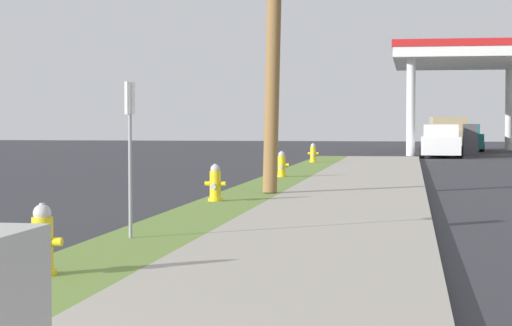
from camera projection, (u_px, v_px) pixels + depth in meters
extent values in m
cylinder|color=yellow|center=(43.00, 272.00, 9.81)|extent=(0.29, 0.29, 0.06)
cylinder|color=yellow|center=(42.00, 246.00, 9.80)|extent=(0.22, 0.22, 0.60)
sphere|color=#B2B2B7|center=(42.00, 213.00, 9.78)|extent=(0.19, 0.19, 0.19)
cylinder|color=#B2B2B7|center=(42.00, 205.00, 9.78)|extent=(0.06, 0.06, 0.05)
cylinder|color=yellow|center=(28.00, 241.00, 9.82)|extent=(0.10, 0.09, 0.09)
cylinder|color=yellow|center=(57.00, 242.00, 9.77)|extent=(0.10, 0.09, 0.09)
cylinder|color=#B2B2B7|center=(36.00, 248.00, 9.63)|extent=(0.11, 0.12, 0.11)
cylinder|color=yellow|center=(215.00, 199.00, 18.99)|extent=(0.29, 0.29, 0.06)
cylinder|color=yellow|center=(215.00, 186.00, 18.98)|extent=(0.22, 0.22, 0.60)
sphere|color=#B2B2B7|center=(215.00, 169.00, 18.96)|extent=(0.19, 0.19, 0.19)
cylinder|color=#B2B2B7|center=(215.00, 165.00, 18.96)|extent=(0.06, 0.06, 0.05)
cylinder|color=yellow|center=(207.00, 184.00, 19.00)|extent=(0.10, 0.09, 0.09)
cylinder|color=yellow|center=(223.00, 184.00, 18.95)|extent=(0.10, 0.09, 0.09)
cylinder|color=#B2B2B7|center=(214.00, 187.00, 18.81)|extent=(0.11, 0.12, 0.11)
cylinder|color=yellow|center=(282.00, 176.00, 27.33)|extent=(0.29, 0.29, 0.06)
cylinder|color=yellow|center=(282.00, 166.00, 27.32)|extent=(0.22, 0.22, 0.60)
sphere|color=#B2B2B7|center=(282.00, 155.00, 27.30)|extent=(0.19, 0.19, 0.19)
cylinder|color=#B2B2B7|center=(282.00, 152.00, 27.30)|extent=(0.06, 0.06, 0.05)
cylinder|color=yellow|center=(276.00, 165.00, 27.34)|extent=(0.10, 0.09, 0.09)
cylinder|color=yellow|center=(287.00, 165.00, 27.29)|extent=(0.10, 0.09, 0.09)
cylinder|color=#B2B2B7|center=(281.00, 167.00, 27.15)|extent=(0.11, 0.12, 0.11)
cylinder|color=yellow|center=(313.00, 161.00, 37.23)|extent=(0.29, 0.29, 0.06)
cylinder|color=yellow|center=(313.00, 155.00, 37.22)|extent=(0.22, 0.22, 0.60)
sphere|color=#B2B2B7|center=(313.00, 146.00, 37.20)|extent=(0.19, 0.19, 0.19)
cylinder|color=#B2B2B7|center=(313.00, 144.00, 37.20)|extent=(0.06, 0.06, 0.05)
cylinder|color=yellow|center=(309.00, 153.00, 37.24)|extent=(0.10, 0.09, 0.09)
cylinder|color=yellow|center=(317.00, 153.00, 37.19)|extent=(0.10, 0.09, 0.09)
cylinder|color=#B2B2B7|center=(313.00, 155.00, 37.05)|extent=(0.11, 0.12, 0.11)
cylinder|color=gray|center=(130.00, 161.00, 12.92)|extent=(0.05, 0.05, 2.10)
cube|color=white|center=(130.00, 98.00, 12.88)|extent=(0.04, 0.36, 0.44)
cylinder|color=silver|center=(411.00, 107.00, 47.39)|extent=(0.44, 0.44, 4.88)
cylinder|color=silver|center=(411.00, 110.00, 58.04)|extent=(0.44, 0.44, 4.88)
cylinder|color=silver|center=(509.00, 110.00, 57.11)|extent=(0.44, 0.44, 4.88)
cube|color=white|center=(465.00, 59.00, 52.13)|extent=(7.61, 12.60, 0.50)
cube|color=red|center=(465.00, 51.00, 52.11)|extent=(7.71, 12.70, 0.36)
cube|color=#47474C|center=(470.00, 140.00, 47.00)|extent=(0.70, 1.10, 1.60)
cube|color=#47474C|center=(459.00, 137.00, 57.64)|extent=(0.70, 1.10, 1.60)
cube|color=#197075|center=(463.00, 141.00, 55.76)|extent=(2.09, 4.60, 0.85)
cube|color=#197075|center=(464.00, 129.00, 55.50)|extent=(1.72, 2.12, 0.56)
cylinder|color=black|center=(445.00, 145.00, 57.55)|extent=(0.26, 0.61, 0.60)
cylinder|color=black|center=(474.00, 145.00, 57.37)|extent=(0.26, 0.61, 0.60)
cylinder|color=black|center=(451.00, 146.00, 54.17)|extent=(0.26, 0.61, 0.60)
cylinder|color=black|center=(482.00, 147.00, 53.99)|extent=(0.26, 0.61, 0.60)
cube|color=white|center=(441.00, 145.00, 45.66)|extent=(1.92, 4.54, 0.85)
cube|color=white|center=(441.00, 130.00, 45.41)|extent=(1.64, 2.06, 0.56)
cylinder|color=black|center=(423.00, 150.00, 47.50)|extent=(0.23, 0.60, 0.60)
cylinder|color=black|center=(458.00, 150.00, 47.19)|extent=(0.23, 0.60, 0.60)
cylinder|color=black|center=(422.00, 152.00, 44.16)|extent=(0.23, 0.60, 0.60)
cylinder|color=black|center=(460.00, 152.00, 43.85)|extent=(0.23, 0.60, 0.60)
cube|color=tan|center=(446.00, 140.00, 52.55)|extent=(2.40, 5.53, 1.00)
cube|color=tan|center=(448.00, 124.00, 51.54)|extent=(1.99, 2.18, 0.76)
cube|color=tan|center=(444.00, 128.00, 53.70)|extent=(2.09, 3.05, 0.24)
cylinder|color=black|center=(469.00, 147.00, 50.34)|extent=(0.28, 0.77, 0.76)
cylinder|color=black|center=(432.00, 147.00, 50.51)|extent=(0.28, 0.77, 0.76)
cylinder|color=black|center=(459.00, 145.00, 54.62)|extent=(0.28, 0.77, 0.76)
cylinder|color=black|center=(425.00, 145.00, 54.78)|extent=(0.28, 0.77, 0.76)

